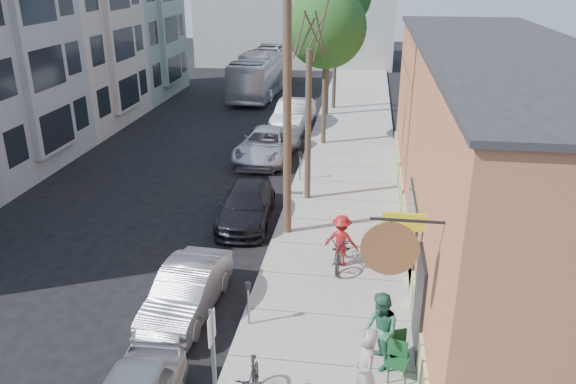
# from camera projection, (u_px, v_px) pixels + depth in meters

# --- Properties ---
(ground) EXTENTS (120.00, 120.00, 0.00)m
(ground) POSITION_uv_depth(u_px,v_px,m) (175.00, 307.00, 15.57)
(ground) COLOR black
(sidewalk) EXTENTS (4.50, 58.00, 0.15)m
(sidewalk) POSITION_uv_depth(u_px,v_px,m) (347.00, 175.00, 25.07)
(sidewalk) COLOR #A39F97
(sidewalk) RESTS_ON ground
(cafe_building) EXTENTS (6.60, 20.20, 6.61)m
(cafe_building) POSITION_uv_depth(u_px,v_px,m) (492.00, 153.00, 17.73)
(cafe_building) COLOR #AF6441
(cafe_building) RESTS_ON ground
(apartment_row) EXTENTS (6.30, 32.00, 9.00)m
(apartment_row) POSITION_uv_depth(u_px,v_px,m) (33.00, 57.00, 28.29)
(apartment_row) COLOR gray
(apartment_row) RESTS_ON ground
(sign_post) EXTENTS (0.07, 0.45, 2.80)m
(sign_post) POSITION_uv_depth(u_px,v_px,m) (214.00, 359.00, 10.68)
(sign_post) COLOR slate
(sign_post) RESTS_ON sidewalk
(parking_meter_near) EXTENTS (0.14, 0.14, 1.24)m
(parking_meter_near) POSITION_uv_depth(u_px,v_px,m) (248.00, 296.00, 14.27)
(parking_meter_near) COLOR slate
(parking_meter_near) RESTS_ON sidewalk
(parking_meter_far) EXTENTS (0.14, 0.14, 1.24)m
(parking_meter_far) POSITION_uv_depth(u_px,v_px,m) (300.00, 161.00, 24.11)
(parking_meter_far) COLOR slate
(parking_meter_far) RESTS_ON sidewalk
(utility_pole_near) EXTENTS (3.57, 0.28, 10.00)m
(utility_pole_near) POSITION_uv_depth(u_px,v_px,m) (285.00, 81.00, 17.69)
(utility_pole_near) COLOR #503A28
(utility_pole_near) RESTS_ON sidewalk
(utility_pole_far) EXTENTS (1.80, 0.28, 10.00)m
(utility_pole_far) POSITION_uv_depth(u_px,v_px,m) (328.00, 28.00, 33.13)
(utility_pole_far) COLOR #503A28
(utility_pole_far) RESTS_ON sidewalk
(tree_bare) EXTENTS (0.24, 0.24, 5.83)m
(tree_bare) POSITION_uv_depth(u_px,v_px,m) (308.00, 127.00, 21.41)
(tree_bare) COLOR #44392C
(tree_bare) RESTS_ON sidewalk
(tree_leafy_mid) EXTENTS (3.96, 3.96, 7.82)m
(tree_leafy_mid) POSITION_uv_depth(u_px,v_px,m) (326.00, 28.00, 27.26)
(tree_leafy_mid) COLOR #44392C
(tree_leafy_mid) RESTS_ON sidewalk
(patio_chair_a) EXTENTS (0.65, 0.65, 0.88)m
(patio_chair_a) POSITION_uv_depth(u_px,v_px,m) (396.00, 351.00, 12.86)
(patio_chair_a) COLOR #134522
(patio_chair_a) RESTS_ON sidewalk
(patio_chair_b) EXTENTS (0.63, 0.63, 0.88)m
(patio_chair_b) POSITION_uv_depth(u_px,v_px,m) (397.00, 362.00, 12.50)
(patio_chair_b) COLOR #134522
(patio_chair_b) RESTS_ON sidewalk
(patron_grey) EXTENTS (0.63, 0.81, 1.97)m
(patron_grey) POSITION_uv_depth(u_px,v_px,m) (365.00, 372.00, 11.39)
(patron_grey) COLOR #939297
(patron_grey) RESTS_ON sidewalk
(patron_green) EXTENTS (0.97, 1.10, 1.89)m
(patron_green) POSITION_uv_depth(u_px,v_px,m) (380.00, 331.00, 12.73)
(patron_green) COLOR #2A6B51
(patron_green) RESTS_ON sidewalk
(cyclist) EXTENTS (1.17, 0.83, 1.65)m
(cyclist) POSITION_uv_depth(u_px,v_px,m) (341.00, 240.00, 17.20)
(cyclist) COLOR maroon
(cyclist) RESTS_ON sidewalk
(cyclist_bike) EXTENTS (0.89, 2.18, 1.12)m
(cyclist_bike) POSITION_uv_depth(u_px,v_px,m) (341.00, 248.00, 17.29)
(cyclist_bike) COLOR black
(cyclist_bike) RESTS_ON sidewalk
(car_1) EXTENTS (1.62, 4.11, 1.33)m
(car_1) POSITION_uv_depth(u_px,v_px,m) (187.00, 291.00, 15.09)
(car_1) COLOR #9B9BA2
(car_1) RESTS_ON ground
(car_2) EXTENTS (2.07, 4.55, 1.29)m
(car_2) POSITION_uv_depth(u_px,v_px,m) (247.00, 205.00, 20.56)
(car_2) COLOR black
(car_2) RESTS_ON ground
(car_3) EXTENTS (2.89, 5.45, 1.46)m
(car_3) POSITION_uv_depth(u_px,v_px,m) (267.00, 145.00, 27.18)
(car_3) COLOR silver
(car_3) RESTS_ON ground
(car_4) EXTENTS (2.14, 5.11, 1.64)m
(car_4) POSITION_uv_depth(u_px,v_px,m) (293.00, 115.00, 32.23)
(car_4) COLOR #B6BABF
(car_4) RESTS_ON ground
(bus) EXTENTS (2.96, 11.14, 3.08)m
(bus) POSITION_uv_depth(u_px,v_px,m) (262.00, 72.00, 40.97)
(bus) COLOR silver
(bus) RESTS_ON ground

